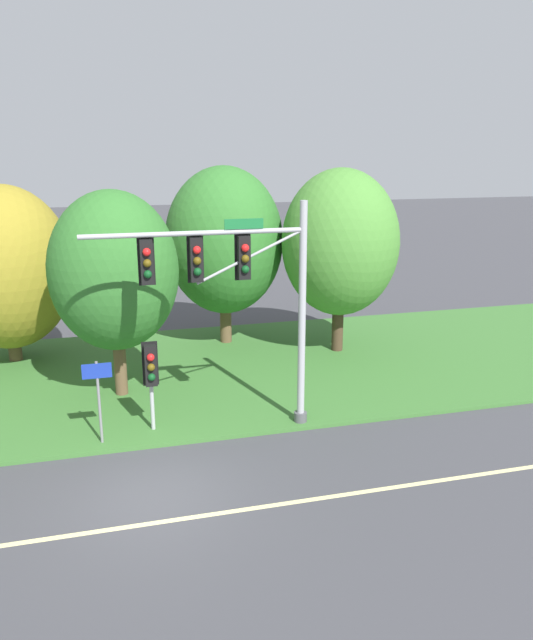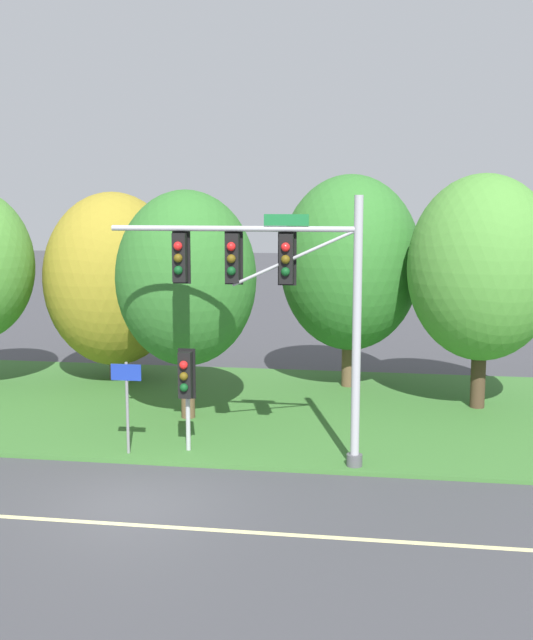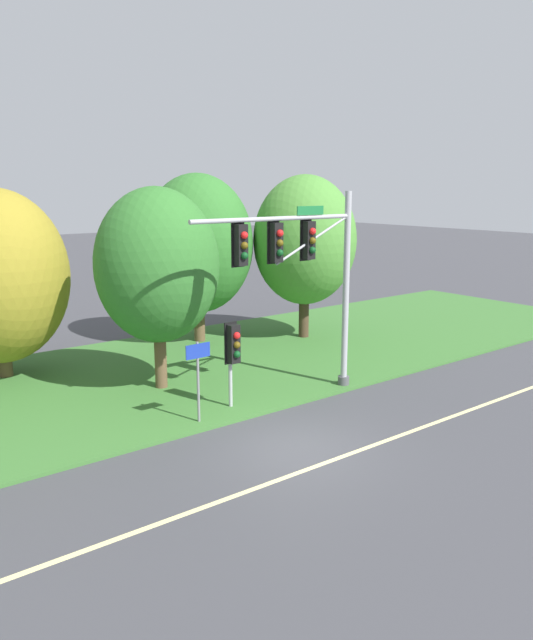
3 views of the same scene
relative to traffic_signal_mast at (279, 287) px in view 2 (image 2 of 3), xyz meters
name	(u,v)px [view 2 (image 2 of 3)]	position (x,y,z in m)	size (l,w,h in m)	color
ground_plane	(138,503)	(-2.78, -2.96, -4.59)	(160.00, 160.00, 0.00)	#3D3D42
lane_stripe	(120,524)	(-2.78, -4.16, -4.59)	(36.00, 0.16, 0.01)	beige
grass_verge	(216,407)	(-2.78, 5.29, -4.54)	(48.00, 11.50, 0.10)	#386B2D
traffic_signal_mast	(279,287)	(0.00, 0.00, 0.00)	(6.38, 0.49, 6.75)	#9EA0A5
pedestrian_signal_near_kerb	(186,380)	(-2.51, 0.45, -2.53)	(0.46, 0.55, 2.77)	#9EA0A5
route_sign_post	(127,394)	(-4.01, 0.11, -2.88)	(0.81, 0.08, 2.45)	slate
tree_left_of_mast	(114,279)	(-7.24, 8.44, -0.78)	(5.06, 5.06, 6.89)	brown
tree_behind_signpost	(186,279)	(-3.31, 3.74, -0.22)	(4.21, 4.21, 6.92)	brown
tree_mid_verge	(350,263)	(1.33, 8.65, -0.10)	(4.92, 4.92, 7.48)	brown
tree_tall_centre	(483,268)	(5.59, 6.32, -0.01)	(4.69, 4.69, 7.43)	#423021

